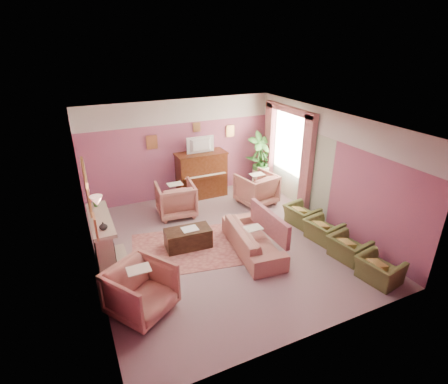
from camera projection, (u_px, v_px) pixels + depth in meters
name	position (u px, v px, depth m)	size (l,w,h in m)	color
floor	(225.00, 244.00, 7.98)	(5.50, 6.00, 0.01)	gray
ceiling	(225.00, 122.00, 6.84)	(5.50, 6.00, 0.01)	#F8E9CE
wall_back	(180.00, 150.00, 9.89)	(5.50, 0.02, 2.80)	#844973
wall_front	(315.00, 264.00, 4.92)	(5.50, 0.02, 2.80)	#844973
wall_left	(88.00, 213.00, 6.35)	(0.02, 6.00, 2.80)	#844973
wall_right	(328.00, 169.00, 8.47)	(0.02, 6.00, 2.80)	#844973
picture_rail_band	(178.00, 111.00, 9.45)	(5.50, 0.01, 0.65)	silver
stripe_panel	(294.00, 165.00, 9.67)	(0.01, 3.00, 2.15)	#AEBDA4
fireplace_surround	(103.00, 245.00, 6.93)	(0.30, 1.40, 1.10)	tan
fireplace_inset	(109.00, 250.00, 7.03)	(0.18, 0.72, 0.68)	black
fire_ember	(112.00, 257.00, 7.12)	(0.06, 0.54, 0.10)	orange
mantel_shelf	(100.00, 219.00, 6.71)	(0.40, 1.55, 0.07)	tan
hearth	(116.00, 265.00, 7.22)	(0.55, 1.50, 0.02)	tan
mirror_frame	(87.00, 188.00, 6.37)	(0.04, 0.72, 1.20)	tan
mirror_glass	(88.00, 188.00, 6.38)	(0.01, 0.60, 1.06)	silver
sconce_shade	(97.00, 201.00, 5.46)	(0.20, 0.20, 0.16)	#F9B096
piano	(202.00, 175.00, 10.13)	(1.40, 0.60, 1.30)	#4D2411
piano_keyshelf	(206.00, 177.00, 9.81)	(1.30, 0.12, 0.06)	#4D2411
piano_keys	(206.00, 176.00, 9.79)	(1.20, 0.08, 0.02)	beige
piano_top	(201.00, 153.00, 9.86)	(1.45, 0.65, 0.04)	#4D2411
television	(201.00, 144.00, 9.70)	(0.80, 0.12, 0.48)	black
print_back_left	(152.00, 142.00, 9.42)	(0.30, 0.03, 0.38)	tan
print_back_right	(230.00, 131.00, 10.30)	(0.26, 0.03, 0.34)	tan
print_back_mid	(197.00, 127.00, 9.81)	(0.22, 0.03, 0.26)	tan
print_left_wall	(96.00, 227.00, 5.24)	(0.03, 0.28, 0.36)	tan
window_blind	(290.00, 141.00, 9.61)	(0.03, 1.40, 1.80)	beige
curtain_left	(307.00, 165.00, 8.98)	(0.16, 0.34, 2.60)	#945259
curtain_right	(269.00, 147.00, 10.50)	(0.16, 0.34, 2.60)	#945259
pelmet	(290.00, 110.00, 9.23)	(0.16, 2.20, 0.16)	#945259
mantel_plant	(96.00, 200.00, 7.10)	(0.16, 0.16, 0.28)	#36792F
mantel_vase	(103.00, 226.00, 6.25)	(0.16, 0.16, 0.16)	silver
area_rug	(190.00, 248.00, 7.80)	(2.50, 1.80, 0.01)	#9F5853
coffee_table	(188.00, 238.00, 7.77)	(1.00, 0.50, 0.45)	black
table_paper	(190.00, 229.00, 7.69)	(0.35, 0.28, 0.01)	silver
sofa	(253.00, 235.00, 7.57)	(0.66, 1.99, 0.80)	#B37666
sofa_throw	(269.00, 223.00, 7.64)	(0.10, 1.51, 0.55)	#945259
floral_armchair_left	(176.00, 198.00, 9.09)	(0.94, 0.94, 0.98)	#B37666
floral_armchair_right	(257.00, 187.00, 9.72)	(0.94, 0.94, 0.98)	#B37666
floral_armchair_front	(141.00, 288.00, 5.82)	(0.94, 0.94, 0.98)	#B37666
olive_chair_a	(380.00, 266.00, 6.65)	(0.54, 0.76, 0.66)	#576130
olive_chair_b	(349.00, 245.00, 7.32)	(0.54, 0.76, 0.66)	#576130
olive_chair_c	(323.00, 227.00, 8.00)	(0.54, 0.76, 0.66)	#576130
olive_chair_d	(302.00, 212.00, 8.68)	(0.54, 0.76, 0.66)	#576130
side_table	(261.00, 177.00, 10.83)	(0.52, 0.52, 0.70)	silver
side_plant_big	(261.00, 161.00, 10.61)	(0.30, 0.30, 0.34)	#36792F
side_plant_small	(266.00, 162.00, 10.59)	(0.16, 0.16, 0.28)	#36792F
palm_pot	(258.00, 183.00, 10.84)	(0.34, 0.34, 0.34)	brown
palm_plant	(260.00, 156.00, 10.48)	(0.76, 0.76, 1.44)	#36792F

